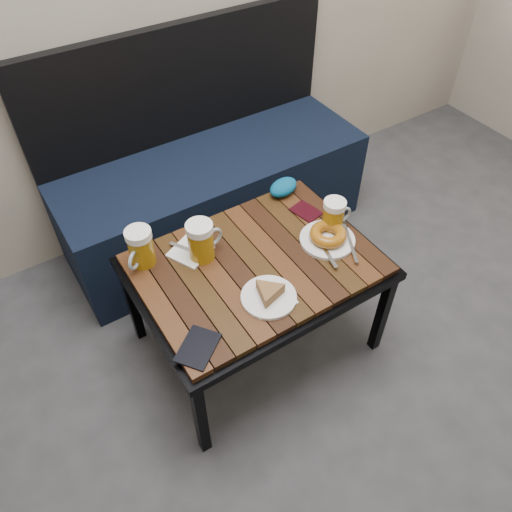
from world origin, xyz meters
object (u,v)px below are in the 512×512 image
passport_navy (198,347)px  knit_pouch (283,187)px  plate_bagel (328,237)px  cafe_table (256,270)px  passport_burgundy (306,211)px  beer_mug_right (334,215)px  plate_pie (269,294)px  beer_mug_centre (201,241)px  beer_mug_left (140,247)px  bench (211,187)px

passport_navy → knit_pouch: size_ratio=1.06×
plate_bagel → cafe_table: bearing=169.0°
passport_burgundy → plate_bagel: bearing=-112.9°
beer_mug_right → knit_pouch: bearing=102.5°
plate_pie → passport_navy: bearing=-170.8°
beer_mug_centre → passport_burgundy: size_ratio=1.36×
passport_navy → knit_pouch: bearing=89.8°
plate_bagel → knit_pouch: 0.31m
plate_bagel → passport_burgundy: size_ratio=2.30×
cafe_table → passport_burgundy: bearing=21.3°
beer_mug_left → beer_mug_centre: size_ratio=0.97×
beer_mug_left → passport_burgundy: bearing=133.0°
plate_pie → knit_pouch: knit_pouch is taller
beer_mug_centre → beer_mug_right: (0.47, -0.13, -0.01)m
beer_mug_left → beer_mug_right: bearing=122.7°
plate_pie → plate_bagel: plate_bagel is taller
bench → beer_mug_centre: 0.70m
beer_mug_left → passport_navy: bearing=50.0°
plate_pie → plate_bagel: 0.34m
plate_pie → beer_mug_centre: bearing=107.4°
cafe_table → beer_mug_left: bearing=147.9°
bench → plate_pie: size_ratio=7.74×
beer_mug_centre → passport_navy: (-0.19, -0.33, -0.07)m
bench → beer_mug_right: size_ratio=10.78×
beer_mug_left → beer_mug_right: size_ratio=1.11×
bench → cafe_table: (-0.18, -0.68, 0.16)m
passport_burgundy → passport_navy: bearing=-165.8°
beer_mug_centre → knit_pouch: (0.43, 0.14, -0.05)m
beer_mug_left → plate_pie: bearing=88.0°
plate_bagel → beer_mug_centre: bearing=157.0°
beer_mug_left → cafe_table: bearing=108.9°
plate_bagel → knit_pouch: size_ratio=1.95×
beer_mug_left → beer_mug_centre: (0.19, -0.08, 0.00)m
cafe_table → beer_mug_centre: 0.22m
cafe_table → beer_mug_centre: (-0.14, 0.12, 0.12)m
plate_pie → passport_navy: plate_pie is taller
beer_mug_right → passport_burgundy: (-0.02, 0.13, -0.06)m
plate_bagel → passport_navy: 0.62m
cafe_table → passport_burgundy: 0.33m
beer_mug_centre → beer_mug_right: size_ratio=1.15×
beer_mug_right → passport_burgundy: beer_mug_right is taller
plate_bagel → passport_navy: bearing=-165.9°
beer_mug_right → plate_bagel: 0.08m
plate_bagel → passport_burgundy: (0.03, 0.17, -0.02)m
knit_pouch → beer_mug_right: bearing=-83.2°
beer_mug_right → knit_pouch: size_ratio=1.00×
passport_burgundy → cafe_table: bearing=-171.4°
plate_pie → knit_pouch: size_ratio=1.40×
beer_mug_left → beer_mug_right: beer_mug_left is taller
beer_mug_centre → plate_pie: bearing=-80.5°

